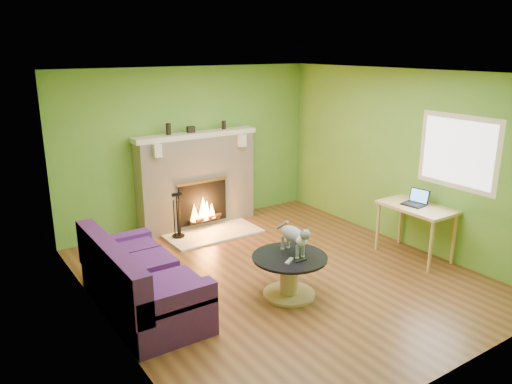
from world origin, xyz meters
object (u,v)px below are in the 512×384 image
(desk, at_px, (417,212))
(cat, at_px, (293,238))
(coffee_table, at_px, (289,273))
(sofa, at_px, (138,282))

(desk, relative_size, cat, 1.61)
(coffee_table, bearing_deg, cat, 32.01)
(coffee_table, height_order, cat, cat)
(sofa, height_order, cat, cat)
(desk, height_order, cat, cat)
(sofa, relative_size, coffee_table, 2.14)
(cat, bearing_deg, desk, 1.23)
(cat, bearing_deg, coffee_table, -143.52)
(cat, bearing_deg, sofa, 163.87)
(desk, bearing_deg, sofa, 168.70)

